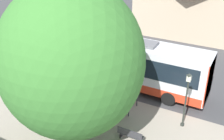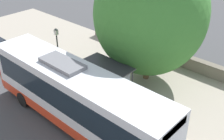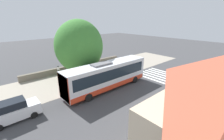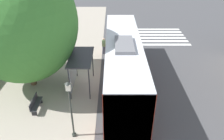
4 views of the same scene
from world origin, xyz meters
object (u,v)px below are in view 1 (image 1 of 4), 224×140
at_px(bench, 130,135).
at_px(street_lamp_near, 186,96).
at_px(bus, 126,62).
at_px(shade_tree, 72,61).
at_px(bus_shelter, 112,79).
at_px(pedestrian, 59,67).

xyz_separation_m(bench, street_lamp_near, (2.82, -2.28, 1.74)).
height_order(bus, bench, bus).
distance_m(street_lamp_near, shade_tree, 7.09).
height_order(bus, street_lamp_near, bus).
height_order(bus_shelter, bench, bus_shelter).
relative_size(bus_shelter, street_lamp_near, 0.91).
xyz_separation_m(bus, bench, (-5.78, -3.05, -1.50)).
bearing_deg(pedestrian, bus_shelter, -105.41).
bearing_deg(bus, bench, -152.16).
distance_m(pedestrian, shade_tree, 8.50).
xyz_separation_m(bus, shade_tree, (-6.87, -0.10, 2.98)).
height_order(bus, pedestrian, bus).
height_order(pedestrian, shade_tree, shade_tree).
distance_m(pedestrian, street_lamp_near, 10.76).
distance_m(bus, pedestrian, 5.59).
bearing_deg(bus_shelter, shade_tree, 174.86).
bearing_deg(shade_tree, bench, -69.69).
xyz_separation_m(bus_shelter, shade_tree, (-3.70, 0.33, 2.82)).
bearing_deg(pedestrian, bench, -116.67).
bearing_deg(shade_tree, bus_shelter, -5.14).
xyz_separation_m(pedestrian, bench, (-4.18, -8.32, -0.51)).
relative_size(pedestrian, bench, 1.09).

